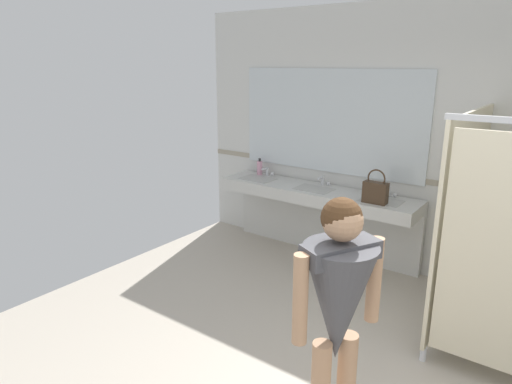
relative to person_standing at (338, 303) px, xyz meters
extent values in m
cube|color=#9E937F|center=(0.43, 2.71, 0.05)|extent=(7.27, 0.01, 0.06)
cube|color=silver|center=(-1.49, 2.43, -0.22)|extent=(2.39, 0.53, 0.14)
cube|color=silver|center=(-1.49, 2.66, -0.64)|extent=(2.39, 0.08, 0.71)
cube|color=#ADADA8|center=(-2.29, 2.40, -0.20)|extent=(0.42, 0.29, 0.11)
cylinder|color=silver|center=(-2.29, 2.61, -0.09)|extent=(0.04, 0.04, 0.11)
cylinder|color=silver|center=(-2.29, 2.55, -0.05)|extent=(0.03, 0.11, 0.03)
sphere|color=silver|center=(-2.22, 2.62, -0.12)|extent=(0.04, 0.04, 0.04)
cube|color=#ADADA8|center=(-1.49, 2.40, -0.20)|extent=(0.42, 0.29, 0.11)
cylinder|color=silver|center=(-1.49, 2.61, -0.09)|extent=(0.04, 0.04, 0.11)
cylinder|color=silver|center=(-1.49, 2.55, -0.05)|extent=(0.03, 0.11, 0.03)
sphere|color=silver|center=(-1.42, 2.62, -0.12)|extent=(0.04, 0.04, 0.04)
cube|color=#ADADA8|center=(-0.69, 2.40, -0.20)|extent=(0.42, 0.29, 0.11)
cylinder|color=silver|center=(-0.69, 2.61, -0.09)|extent=(0.04, 0.04, 0.11)
cylinder|color=silver|center=(-0.69, 2.55, -0.05)|extent=(0.03, 0.11, 0.03)
sphere|color=silver|center=(-0.62, 2.62, -0.12)|extent=(0.04, 0.04, 0.04)
cube|color=silver|center=(-1.49, 2.70, 0.59)|extent=(2.29, 0.02, 1.18)
cube|color=beige|center=(0.18, 1.93, 0.00)|extent=(0.03, 1.54, 1.76)
cylinder|color=silver|center=(0.18, 1.22, -0.94)|extent=(0.05, 0.05, 0.12)
cube|color=beige|center=(0.64, 1.19, 0.00)|extent=(0.85, 0.03, 1.66)
cone|color=#47474C|center=(0.00, 0.00, 0.00)|extent=(0.54, 0.54, 0.67)
cube|color=#47474C|center=(0.00, 0.00, 0.30)|extent=(0.33, 0.45, 0.10)
cylinder|color=tan|center=(0.11, 0.21, 0.08)|extent=(0.08, 0.08, 0.50)
cylinder|color=tan|center=(-0.11, -0.22, 0.08)|extent=(0.08, 0.08, 0.50)
sphere|color=tan|center=(0.00, 0.00, 0.47)|extent=(0.21, 0.21, 0.21)
sphere|color=#472D19|center=(-0.01, 0.00, 0.48)|extent=(0.22, 0.22, 0.22)
cube|color=#3F2D1E|center=(-0.72, 2.30, -0.04)|extent=(0.25, 0.11, 0.22)
torus|color=#3F2D1E|center=(-0.72, 2.30, 0.11)|extent=(0.19, 0.02, 0.19)
cylinder|color=#D899B2|center=(-2.39, 2.59, -0.06)|extent=(0.07, 0.07, 0.18)
cylinder|color=black|center=(-2.39, 2.59, 0.05)|extent=(0.03, 0.03, 0.04)
camera|label=1|loc=(0.93, -2.01, 1.25)|focal=31.84mm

